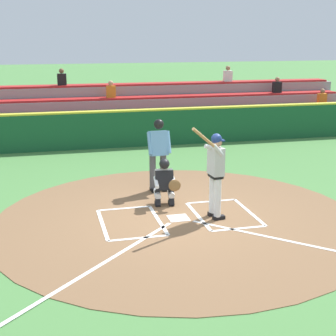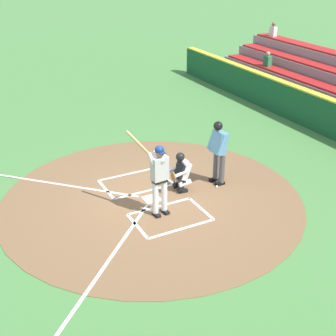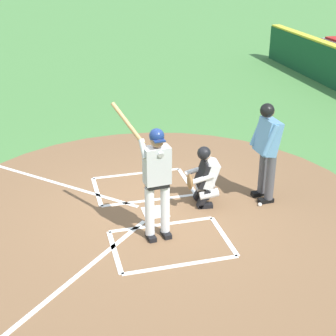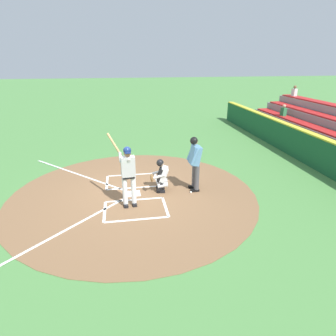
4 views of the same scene
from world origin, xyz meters
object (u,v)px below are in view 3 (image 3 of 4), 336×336
Objects in this scene: baseball at (260,205)px; batter at (156,176)px; plate_umpire at (267,146)px; catcher at (204,175)px.

batter is at bearing 103.93° from baseball.
plate_umpire is at bearing -33.73° from baseball.
catcher reaches higher than baseball.
plate_umpire is (0.75, -2.21, -0.02)m from batter.
plate_umpire is (-0.10, -1.12, 0.49)m from catcher.
batter is at bearing 128.08° from catcher.
batter is at bearing 108.71° from plate_umpire.
batter is 2.36m from baseball.
baseball is at bearing -109.57° from catcher.
batter is 1.14× the size of plate_umpire.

